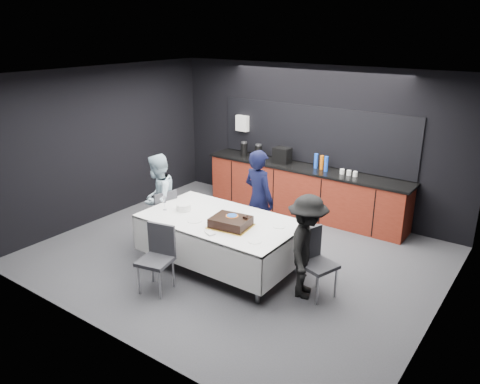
# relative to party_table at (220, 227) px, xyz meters

# --- Properties ---
(ground) EXTENTS (6.00, 6.00, 0.00)m
(ground) POSITION_rel_party_table_xyz_m (0.00, 0.40, -0.64)
(ground) COLOR #424247
(ground) RESTS_ON ground
(room_shell) EXTENTS (6.04, 5.04, 2.82)m
(room_shell) POSITION_rel_party_table_xyz_m (0.00, 0.40, 1.22)
(room_shell) COLOR white
(room_shell) RESTS_ON ground
(kitchenette) EXTENTS (4.10, 0.64, 2.05)m
(kitchenette) POSITION_rel_party_table_xyz_m (-0.02, 2.62, -0.10)
(kitchenette) COLOR #631B0F
(kitchenette) RESTS_ON ground
(party_table) EXTENTS (2.32, 1.32, 0.78)m
(party_table) POSITION_rel_party_table_xyz_m (0.00, 0.00, 0.00)
(party_table) COLOR #99999E
(party_table) RESTS_ON ground
(cake_assembly) EXTENTS (0.62, 0.53, 0.18)m
(cake_assembly) POSITION_rel_party_table_xyz_m (0.30, -0.14, 0.21)
(cake_assembly) COLOR gold
(cake_assembly) RESTS_ON party_table
(plate_stack) EXTENTS (0.22, 0.22, 0.10)m
(plate_stack) POSITION_rel_party_table_xyz_m (-0.66, -0.07, 0.19)
(plate_stack) COLOR white
(plate_stack) RESTS_ON party_table
(loose_plate_near) EXTENTS (0.22, 0.22, 0.01)m
(loose_plate_near) POSITION_rel_party_table_xyz_m (-0.26, -0.28, 0.14)
(loose_plate_near) COLOR white
(loose_plate_near) RESTS_ON party_table
(loose_plate_right_a) EXTENTS (0.18, 0.18, 0.01)m
(loose_plate_right_a) POSITION_rel_party_table_xyz_m (0.85, 0.26, 0.14)
(loose_plate_right_a) COLOR white
(loose_plate_right_a) RESTS_ON party_table
(loose_plate_right_b) EXTENTS (0.19, 0.19, 0.01)m
(loose_plate_right_b) POSITION_rel_party_table_xyz_m (0.84, -0.34, 0.14)
(loose_plate_right_b) COLOR white
(loose_plate_right_b) RESTS_ON party_table
(loose_plate_far) EXTENTS (0.21, 0.21, 0.01)m
(loose_plate_far) POSITION_rel_party_table_xyz_m (0.03, 0.39, 0.14)
(loose_plate_far) COLOR white
(loose_plate_far) RESTS_ON party_table
(fork_pile) EXTENTS (0.18, 0.15, 0.02)m
(fork_pile) POSITION_rel_party_table_xyz_m (0.21, -0.50, 0.15)
(fork_pile) COLOR white
(fork_pile) RESTS_ON party_table
(champagne_flute) EXTENTS (0.06, 0.06, 0.22)m
(champagne_flute) POSITION_rel_party_table_xyz_m (-0.91, -0.23, 0.30)
(champagne_flute) COLOR white
(champagne_flute) RESTS_ON party_table
(chair_left) EXTENTS (0.51, 0.51, 0.92)m
(chair_left) POSITION_rel_party_table_xyz_m (-1.28, 0.09, -0.11)
(chair_left) COLOR #303036
(chair_left) RESTS_ON ground
(chair_right) EXTENTS (0.53, 0.53, 0.92)m
(chair_right) POSITION_rel_party_table_xyz_m (1.48, 0.14, -0.11)
(chair_right) COLOR #303036
(chair_right) RESTS_ON ground
(chair_near) EXTENTS (0.50, 0.50, 0.92)m
(chair_near) POSITION_rel_party_table_xyz_m (-0.31, -0.99, -0.11)
(chair_near) COLOR #303036
(chair_near) RESTS_ON ground
(person_center) EXTENTS (0.67, 0.52, 1.64)m
(person_center) POSITION_rel_party_table_xyz_m (0.07, 0.92, 0.18)
(person_center) COLOR black
(person_center) RESTS_ON ground
(person_left) EXTENTS (0.76, 0.87, 1.51)m
(person_left) POSITION_rel_party_table_xyz_m (-1.39, 0.12, 0.11)
(person_left) COLOR #A9C5D4
(person_left) RESTS_ON ground
(person_right) EXTENTS (0.79, 1.04, 1.43)m
(person_right) POSITION_rel_party_table_xyz_m (1.42, 0.03, 0.07)
(person_right) COLOR black
(person_right) RESTS_ON ground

